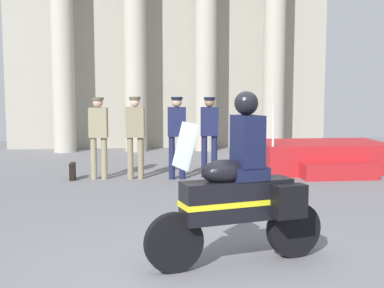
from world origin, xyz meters
name	(u,v)px	position (x,y,z in m)	size (l,w,h in m)	color
ground_plane	(206,274)	(0.00, 0.00, 0.00)	(28.00, 28.00, 0.00)	slate
colonnade_backdrop	(169,26)	(0.19, 11.10, 3.85)	(10.30, 1.52, 7.25)	#A49F91
reviewing_stand	(322,157)	(3.50, 6.33, 0.33)	(2.89, 2.29, 1.58)	#B21E23
officer_in_row_0	(98,131)	(-1.59, 5.72, 1.03)	(0.40, 0.26, 1.74)	gray
officer_in_row_1	(135,131)	(-0.82, 5.68, 1.03)	(0.40, 0.26, 1.75)	#847A5B
officer_in_row_2	(177,131)	(0.06, 5.59, 1.03)	(0.40, 0.26, 1.75)	#191E42
officer_in_row_3	(209,130)	(0.78, 5.77, 1.03)	(0.40, 0.26, 1.74)	#191E42
motorcycle_with_rider	(243,193)	(0.44, 0.30, 0.79)	(2.05, 0.89, 1.90)	black
briefcase_on_ground	(73,171)	(-2.14, 5.71, 0.18)	(0.10, 0.32, 0.36)	black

